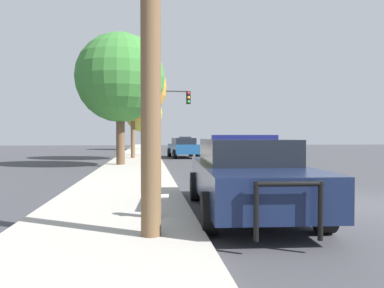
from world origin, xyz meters
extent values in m
plane|color=#3D3D42|center=(0.00, 0.00, 0.00)|extent=(110.00, 110.00, 0.00)
cube|color=#ADA89E|center=(-5.10, 0.00, 0.07)|extent=(3.00, 110.00, 0.13)
cube|color=#141E3D|center=(-2.47, -0.77, 0.67)|extent=(2.19, 5.13, 0.66)
cube|color=black|center=(-2.45, -0.52, 1.25)|extent=(1.78, 2.70, 0.49)
cylinder|color=black|center=(-1.63, -2.38, 0.34)|extent=(0.28, 0.70, 0.68)
cylinder|color=black|center=(-3.49, -2.27, 0.34)|extent=(0.28, 0.70, 0.68)
cylinder|color=black|center=(-1.45, 0.73, 0.34)|extent=(0.28, 0.70, 0.68)
cylinder|color=black|center=(-3.30, 0.84, 0.34)|extent=(0.28, 0.70, 0.68)
cylinder|color=black|center=(-2.20, -3.42, 0.58)|extent=(0.07, 0.07, 0.78)
cylinder|color=black|center=(-3.05, -3.37, 0.58)|extent=(0.07, 0.07, 0.78)
cylinder|color=black|center=(-2.62, -3.40, 0.93)|extent=(0.90, 0.12, 0.07)
cube|color=navy|center=(-2.45, -0.52, 1.54)|extent=(1.38, 0.28, 0.09)
cube|color=navy|center=(-1.51, -0.83, 0.71)|extent=(0.22, 3.61, 0.18)
cylinder|color=white|center=(-4.33, -1.51, 0.43)|extent=(0.20, 0.20, 0.61)
sphere|color=white|center=(-4.33, -1.51, 0.76)|extent=(0.21, 0.21, 0.21)
cylinder|color=white|center=(-4.50, -1.51, 0.49)|extent=(0.14, 0.08, 0.08)
cylinder|color=white|center=(-4.15, -1.51, 0.49)|extent=(0.14, 0.08, 0.08)
cylinder|color=#424247|center=(-4.37, 18.53, 2.51)|extent=(0.16, 0.16, 4.76)
cylinder|color=#424247|center=(-2.96, 18.53, 4.74)|extent=(2.83, 0.11, 0.11)
cube|color=black|center=(-1.55, 18.53, 4.29)|extent=(0.30, 0.24, 0.90)
sphere|color=red|center=(-1.55, 18.40, 4.59)|extent=(0.20, 0.20, 0.20)
sphere|color=orange|center=(-1.55, 18.40, 4.29)|extent=(0.20, 0.20, 0.20)
sphere|color=green|center=(-1.55, 18.40, 3.99)|extent=(0.20, 0.20, 0.20)
cube|color=#B7B7BC|center=(0.36, 40.63, 0.65)|extent=(1.69, 4.27, 0.62)
cube|color=black|center=(0.36, 40.41, 1.21)|extent=(1.45, 2.22, 0.50)
cylinder|color=black|center=(-0.46, 41.95, 0.34)|extent=(0.24, 0.69, 0.69)
cylinder|color=black|center=(1.18, 41.95, 0.34)|extent=(0.24, 0.69, 0.69)
cylinder|color=black|center=(-0.47, 39.31, 0.34)|extent=(0.24, 0.69, 0.69)
cylinder|color=black|center=(1.17, 39.30, 0.34)|extent=(0.24, 0.69, 0.69)
cube|color=navy|center=(-1.92, 18.64, 0.65)|extent=(1.99, 4.21, 0.65)
cube|color=black|center=(-1.90, 18.44, 1.19)|extent=(1.60, 2.24, 0.44)
cylinder|color=black|center=(-2.83, 19.84, 0.32)|extent=(0.29, 0.66, 0.65)
cylinder|color=black|center=(-1.21, 19.97, 0.32)|extent=(0.29, 0.66, 0.65)
cylinder|color=black|center=(-2.62, 17.31, 0.32)|extent=(0.29, 0.66, 0.65)
cylinder|color=black|center=(-1.00, 17.44, 0.32)|extent=(0.29, 0.66, 0.65)
cylinder|color=brown|center=(-4.86, 33.43, 1.51)|extent=(0.40, 0.40, 2.77)
sphere|color=#999933|center=(-4.86, 33.43, 4.02)|extent=(4.07, 4.07, 4.07)
cylinder|color=brown|center=(-5.79, 10.92, 1.69)|extent=(0.43, 0.43, 3.11)
sphere|color=#387A33|center=(-5.79, 10.92, 4.46)|extent=(4.43, 4.43, 4.43)
cylinder|color=brown|center=(-5.39, 16.42, 1.82)|extent=(0.28, 0.28, 3.38)
sphere|color=#B77F28|center=(-5.39, 16.42, 4.71)|extent=(4.37, 4.37, 4.37)
camera|label=1|loc=(-4.44, -8.07, 1.56)|focal=35.00mm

